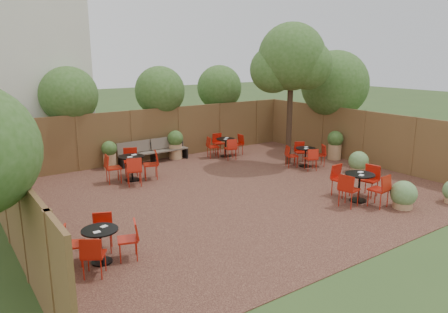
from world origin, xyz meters
TOP-DOWN VIEW (x-y plane):
  - ground at (0.00, 0.00)m, footprint 80.00×80.00m
  - courtyard_paving at (0.00, 0.00)m, footprint 12.00×10.00m
  - fence_back at (0.00, 5.00)m, footprint 12.00×0.08m
  - fence_left at (-6.00, 0.00)m, footprint 0.08×10.00m
  - fence_right at (6.00, 0.00)m, footprint 0.08×10.00m
  - neighbour_building at (-4.50, 8.00)m, footprint 5.00×4.00m
  - overhang_foliage at (-0.18, 2.58)m, footprint 15.70×10.30m
  - courtyard_tree at (3.63, 1.48)m, footprint 2.60×2.50m
  - park_bench_left at (-1.03, 4.62)m, footprint 1.42×0.50m
  - park_bench_right at (0.32, 4.62)m, footprint 1.45×0.53m
  - bistro_tables at (0.37, 0.59)m, footprint 10.06×8.05m
  - planters at (-0.10, 3.56)m, footprint 11.75×4.28m
  - low_shrubs at (4.01, -2.76)m, footprint 2.62×4.16m

SIDE VIEW (x-z plane):
  - ground at x=0.00m, z-range 0.00..0.00m
  - courtyard_paving at x=0.00m, z-range 0.00..0.02m
  - low_shrubs at x=4.01m, z-range -0.01..0.74m
  - bistro_tables at x=0.37m, z-range -0.01..0.92m
  - park_bench_left at x=-1.03m, z-range 0.03..0.90m
  - park_bench_right at x=0.32m, z-range 0.03..0.91m
  - planters at x=-0.10m, z-range 0.05..1.17m
  - fence_back at x=0.00m, z-range 0.00..2.00m
  - fence_left at x=-6.00m, z-range 0.00..2.00m
  - fence_right at x=6.00m, z-range 0.00..2.00m
  - overhang_foliage at x=-0.18m, z-range 1.30..4.03m
  - courtyard_tree at x=3.63m, z-range 1.22..6.32m
  - neighbour_building at x=-4.50m, z-range 0.00..8.00m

